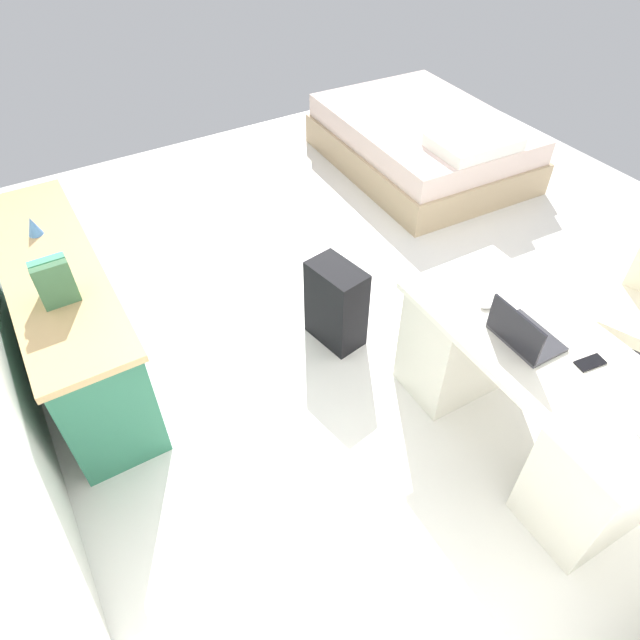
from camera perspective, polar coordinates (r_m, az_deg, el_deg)
The scene contains 10 objects.
ground_plane at distance 3.93m, azimuth 6.16°, elevation 2.47°, with size 5.89×5.89×0.00m, color silver.
desk at distance 3.01m, azimuth 20.47°, elevation -7.14°, with size 1.46×0.69×0.73m.
credenza at distance 3.51m, azimuth -24.20°, elevation 0.31°, with size 1.80×0.48×0.76m.
bed at distance 5.41m, azimuth 10.41°, elevation 17.53°, with size 1.97×1.49×0.58m.
suitcase_black at distance 3.43m, azimuth 1.66°, elevation 1.61°, with size 0.36×0.22×0.56m, color black.
laptop at distance 2.71m, azimuth 20.05°, elevation -1.38°, with size 0.32×0.23×0.21m.
computer_mouse at distance 2.87m, azimuth 16.93°, elevation 1.61°, with size 0.06×0.10×0.03m, color white.
cell_phone_near_laptop at distance 2.76m, azimuth 26.03°, elevation -3.96°, with size 0.07×0.14×0.01m, color black.
book_row at distance 2.98m, azimuth -25.65°, elevation 3.68°, with size 0.16×0.17×0.24m.
figurine_small at distance 3.53m, azimuth -27.42°, elevation 8.56°, with size 0.08×0.08×0.11m, color #4C7FBF.
Camera 1 is at (-2.29, 1.87, 2.59)m, focal length 31.13 mm.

